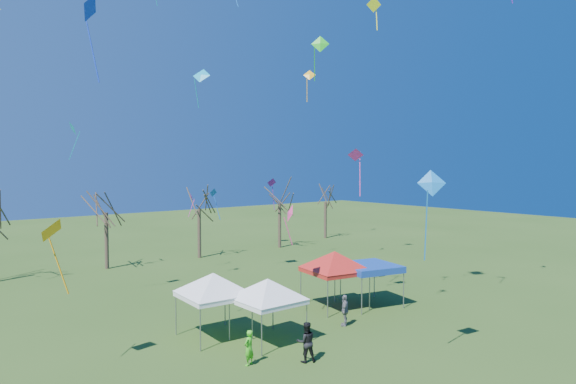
{
  "coord_description": "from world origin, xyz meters",
  "views": [
    {
      "loc": [
        -16.93,
        -17.57,
        8.57
      ],
      "look_at": [
        -0.41,
        3.0,
        7.16
      ],
      "focal_mm": 32.0,
      "sensor_mm": 36.0,
      "label": 1
    }
  ],
  "objects_px": {
    "tree_2": "(106,192)",
    "tree_3": "(199,192)",
    "tree_4": "(280,189)",
    "tent_blue": "(369,268)",
    "person_grey": "(345,310)",
    "person_green": "(249,348)",
    "tent_red": "(335,255)",
    "tent_white_west": "(213,277)",
    "tent_white_mid": "(268,283)",
    "tree_5": "(326,189)",
    "person_dark": "(306,342)"
  },
  "relations": [
    {
      "from": "tent_blue",
      "to": "person_green",
      "type": "height_order",
      "value": "tent_blue"
    },
    {
      "from": "tree_5",
      "to": "tent_white_west",
      "type": "height_order",
      "value": "tree_5"
    },
    {
      "from": "tree_4",
      "to": "tent_blue",
      "type": "xyz_separation_m",
      "value": [
        -9.13,
        -20.58,
        -3.75
      ]
    },
    {
      "from": "tree_5",
      "to": "tent_red",
      "type": "relative_size",
      "value": 1.69
    },
    {
      "from": "tent_white_mid",
      "to": "tent_blue",
      "type": "relative_size",
      "value": 1.06
    },
    {
      "from": "tree_2",
      "to": "tent_red",
      "type": "height_order",
      "value": "tree_2"
    },
    {
      "from": "tree_4",
      "to": "person_green",
      "type": "distance_m",
      "value": 31.6
    },
    {
      "from": "tree_3",
      "to": "tent_blue",
      "type": "xyz_separation_m",
      "value": [
        0.19,
        -20.63,
        -3.77
      ]
    },
    {
      "from": "tree_2",
      "to": "tent_blue",
      "type": "height_order",
      "value": "tree_2"
    },
    {
      "from": "tree_2",
      "to": "tree_4",
      "type": "relative_size",
      "value": 1.04
    },
    {
      "from": "tent_red",
      "to": "tent_white_west",
      "type": "bearing_deg",
      "value": -179.87
    },
    {
      "from": "tent_white_mid",
      "to": "person_green",
      "type": "xyz_separation_m",
      "value": [
        -2.35,
        -1.82,
        -2.12
      ]
    },
    {
      "from": "tree_5",
      "to": "tent_blue",
      "type": "relative_size",
      "value": 1.95
    },
    {
      "from": "tent_blue",
      "to": "person_grey",
      "type": "height_order",
      "value": "tent_blue"
    },
    {
      "from": "tree_5",
      "to": "person_green",
      "type": "bearing_deg",
      "value": -137.81
    },
    {
      "from": "tent_blue",
      "to": "person_grey",
      "type": "relative_size",
      "value": 2.3
    },
    {
      "from": "tree_4",
      "to": "tent_red",
      "type": "distance_m",
      "value": 22.82
    },
    {
      "from": "tree_2",
      "to": "tent_red",
      "type": "distance_m",
      "value": 21.36
    },
    {
      "from": "person_dark",
      "to": "tree_4",
      "type": "bearing_deg",
      "value": -99.62
    },
    {
      "from": "tree_2",
      "to": "tree_3",
      "type": "bearing_deg",
      "value": -2.27
    },
    {
      "from": "tree_2",
      "to": "tent_blue",
      "type": "bearing_deg",
      "value": -67.72
    },
    {
      "from": "tree_2",
      "to": "tree_5",
      "type": "height_order",
      "value": "tree_2"
    },
    {
      "from": "tree_2",
      "to": "tent_white_west",
      "type": "distance_m",
      "value": 20.44
    },
    {
      "from": "tree_5",
      "to": "person_dark",
      "type": "distance_m",
      "value": 38.11
    },
    {
      "from": "tree_2",
      "to": "tree_3",
      "type": "height_order",
      "value": "tree_2"
    },
    {
      "from": "tent_white_mid",
      "to": "tent_red",
      "type": "bearing_deg",
      "value": 18.73
    },
    {
      "from": "tent_red",
      "to": "person_grey",
      "type": "height_order",
      "value": "tent_red"
    },
    {
      "from": "person_grey",
      "to": "tent_red",
      "type": "bearing_deg",
      "value": -162.54
    },
    {
      "from": "tent_white_west",
      "to": "tree_3",
      "type": "bearing_deg",
      "value": 62.82
    },
    {
      "from": "tree_4",
      "to": "tent_white_west",
      "type": "height_order",
      "value": "tree_4"
    },
    {
      "from": "tree_2",
      "to": "person_green",
      "type": "xyz_separation_m",
      "value": [
        -2.41,
        -24.15,
        -5.53
      ]
    },
    {
      "from": "tree_3",
      "to": "person_grey",
      "type": "distance_m",
      "value": 23.47
    },
    {
      "from": "person_grey",
      "to": "person_green",
      "type": "height_order",
      "value": "person_grey"
    },
    {
      "from": "tent_white_mid",
      "to": "person_grey",
      "type": "bearing_deg",
      "value": -6.91
    },
    {
      "from": "person_dark",
      "to": "tent_blue",
      "type": "bearing_deg",
      "value": -127.26
    },
    {
      "from": "tent_white_west",
      "to": "tent_white_mid",
      "type": "bearing_deg",
      "value": -52.79
    },
    {
      "from": "tree_3",
      "to": "tree_5",
      "type": "bearing_deg",
      "value": 6.52
    },
    {
      "from": "tree_5",
      "to": "person_grey",
      "type": "xyz_separation_m",
      "value": [
        -21.47,
        -24.58,
        -4.9
      ]
    },
    {
      "from": "tent_white_mid",
      "to": "tent_red",
      "type": "xyz_separation_m",
      "value": [
        6.63,
        2.25,
        0.3
      ]
    },
    {
      "from": "tree_2",
      "to": "tent_white_mid",
      "type": "distance_m",
      "value": 22.59
    },
    {
      "from": "person_green",
      "to": "tent_red",
      "type": "bearing_deg",
      "value": -175.89
    },
    {
      "from": "tent_white_mid",
      "to": "tent_white_west",
      "type": "bearing_deg",
      "value": 127.21
    },
    {
      "from": "tent_white_west",
      "to": "tent_red",
      "type": "height_order",
      "value": "tent_red"
    },
    {
      "from": "tent_white_west",
      "to": "person_grey",
      "type": "height_order",
      "value": "tent_white_west"
    },
    {
      "from": "tree_5",
      "to": "tent_white_mid",
      "type": "height_order",
      "value": "tree_5"
    },
    {
      "from": "tent_blue",
      "to": "person_green",
      "type": "bearing_deg",
      "value": -163.84
    },
    {
      "from": "tent_blue",
      "to": "person_green",
      "type": "xyz_separation_m",
      "value": [
        -11.0,
        -3.19,
        -1.55
      ]
    },
    {
      "from": "tree_3",
      "to": "person_green",
      "type": "distance_m",
      "value": 26.69
    },
    {
      "from": "tree_5",
      "to": "person_green",
      "type": "xyz_separation_m",
      "value": [
        -28.5,
        -25.83,
        -4.97
      ]
    },
    {
      "from": "tree_4",
      "to": "person_grey",
      "type": "distance_m",
      "value": 26.57
    }
  ]
}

